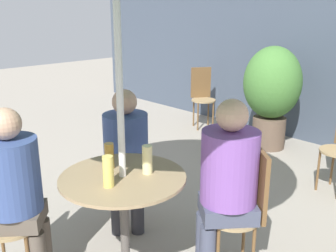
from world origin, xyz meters
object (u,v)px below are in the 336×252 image
at_px(seated_person_0, 227,177).
at_px(beer_glass_1, 108,171).
at_px(seated_person_1, 126,149).
at_px(beer_glass_2, 147,160).
at_px(bistro_chair_1, 127,160).
at_px(beer_glass_0, 109,156).
at_px(bistro_chair_0, 247,202).
at_px(cafe_table_near, 124,202).
at_px(bistro_chair_3, 202,92).
at_px(seated_person_2, 15,185).
at_px(potted_plant_0, 272,89).

height_order(seated_person_0, beer_glass_1, seated_person_0).
distance_m(seated_person_0, seated_person_1, 0.96).
bearing_deg(beer_glass_1, beer_glass_2, 87.51).
distance_m(bistro_chair_1, beer_glass_0, 0.76).
bearing_deg(bistro_chair_0, seated_person_1, -129.45).
xyz_separation_m(cafe_table_near, beer_glass_1, (0.06, -0.15, 0.29)).
distance_m(bistro_chair_3, seated_person_0, 3.55).
distance_m(cafe_table_near, bistro_chair_3, 3.68).
xyz_separation_m(bistro_chair_1, beer_glass_0, (0.47, -0.50, 0.31)).
relative_size(seated_person_1, beer_glass_1, 6.08).
height_order(bistro_chair_3, beer_glass_2, beer_glass_2).
bearing_deg(beer_glass_2, seated_person_0, 46.78).
relative_size(seated_person_0, seated_person_1, 1.06).
height_order(seated_person_2, potted_plant_0, potted_plant_0).
relative_size(bistro_chair_0, beer_glass_2, 4.83).
xyz_separation_m(bistro_chair_3, beer_glass_0, (1.88, -3.05, 0.31)).
xyz_separation_m(cafe_table_near, beer_glass_0, (-0.16, 0.02, 0.28)).
xyz_separation_m(bistro_chair_3, beer_glass_2, (2.11, -2.92, 0.32)).
bearing_deg(seated_person_2, beer_glass_2, -87.61).
xyz_separation_m(seated_person_0, potted_plant_0, (-1.21, 2.46, 0.05)).
bearing_deg(seated_person_2, bistro_chair_1, -39.51).
bearing_deg(beer_glass_2, potted_plant_0, 106.83).
bearing_deg(cafe_table_near, seated_person_2, -129.35).
bearing_deg(bistro_chair_1, cafe_table_near, -90.00).
bearing_deg(potted_plant_0, seated_person_0, -63.77).
distance_m(bistro_chair_0, bistro_chair_1, 1.16).
height_order(cafe_table_near, beer_glass_1, beer_glass_1).
relative_size(seated_person_0, beer_glass_2, 6.65).
height_order(bistro_chair_0, seated_person_2, seated_person_2).
bearing_deg(bistro_chair_3, potted_plant_0, -61.94).
bearing_deg(cafe_table_near, beer_glass_0, 174.45).
height_order(beer_glass_0, potted_plant_0, potted_plant_0).
relative_size(seated_person_1, beer_glass_2, 6.27).
distance_m(seated_person_0, beer_glass_1, 0.78).
bearing_deg(bistro_chair_1, beer_glass_1, -94.63).
xyz_separation_m(cafe_table_near, bistro_chair_1, (-0.63, 0.52, -0.03)).
relative_size(bistro_chair_3, beer_glass_1, 4.69).
relative_size(cafe_table_near, bistro_chair_1, 0.90).
xyz_separation_m(seated_person_2, beer_glass_2, (0.50, 0.67, 0.13)).
bearing_deg(bistro_chair_3, cafe_table_near, -114.80).
xyz_separation_m(bistro_chair_0, seated_person_0, (-0.09, -0.11, 0.19)).
distance_m(bistro_chair_3, potted_plant_0, 1.28).
distance_m(cafe_table_near, seated_person_0, 0.69).
bearing_deg(cafe_table_near, bistro_chair_0, 50.65).
bearing_deg(bistro_chair_3, bistro_chair_1, -119.54).
height_order(bistro_chair_1, seated_person_0, seated_person_0).
relative_size(seated_person_2, potted_plant_0, 0.92).
distance_m(cafe_table_near, seated_person_1, 0.69).
xyz_separation_m(seated_person_0, beer_glass_1, (-0.37, -0.67, 0.13)).
distance_m(bistro_chair_0, seated_person_0, 0.24).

